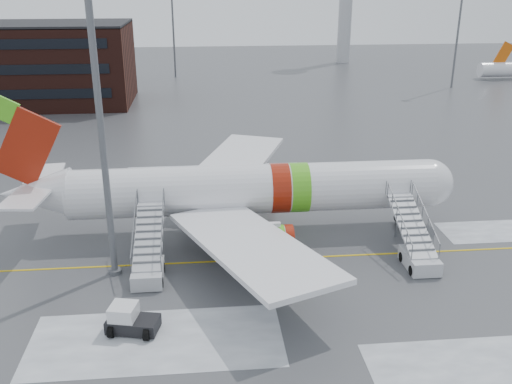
{
  "coord_description": "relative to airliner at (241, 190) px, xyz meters",
  "views": [
    {
      "loc": [
        -3.07,
        -37.02,
        18.96
      ],
      "look_at": [
        0.72,
        2.07,
        4.0
      ],
      "focal_mm": 40.0,
      "sensor_mm": 36.0,
      "label": 1
    }
  ],
  "objects": [
    {
      "name": "ground",
      "position": [
        0.23,
        -4.07,
        -3.42
      ],
      "size": [
        260.0,
        260.0,
        0.0
      ],
      "primitive_type": "plane",
      "color": "#494C4F",
      "rests_on": "ground"
    },
    {
      "name": "airliner",
      "position": [
        0.0,
        0.0,
        0.0
      ],
      "size": [
        35.03,
        32.97,
        11.18
      ],
      "color": "white",
      "rests_on": "ground"
    },
    {
      "name": "airstair_fwd",
      "position": [
        11.8,
        -6.54,
        -2.35
      ],
      "size": [
        2.05,
        7.7,
        3.48
      ],
      "color": "silver",
      "rests_on": "ground"
    },
    {
      "name": "airstair_aft",
      "position": [
        -6.73,
        -6.54,
        -2.35
      ],
      "size": [
        2.05,
        7.7,
        3.48
      ],
      "color": "#B3B5BB",
      "rests_on": "ground"
    },
    {
      "name": "pushback_tug",
      "position": [
        -7.3,
        -12.99,
        -2.69
      ],
      "size": [
        3.14,
        2.63,
        1.64
      ],
      "color": "black",
      "rests_on": "ground"
    },
    {
      "name": "light_mast_near",
      "position": [
        -9.07,
        -6.07,
        10.87
      ],
      "size": [
        1.2,
        1.2,
        27.77
      ],
      "color": "#595B60",
      "rests_on": "ground"
    },
    {
      "name": "light_mast_far_ne",
      "position": [
        42.23,
        57.93,
        10.42
      ],
      "size": [
        1.2,
        1.2,
        24.25
      ],
      "color": "#595B60",
      "rests_on": "ground"
    },
    {
      "name": "light_mast_far_n",
      "position": [
        -7.77,
        73.93,
        10.42
      ],
      "size": [
        1.2,
        1.2,
        24.25
      ],
      "color": "#595B60",
      "rests_on": "ground"
    }
  ]
}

